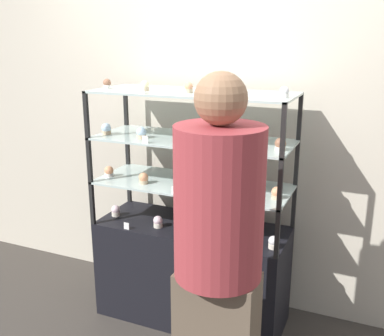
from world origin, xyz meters
TOP-DOWN VIEW (x-y plane):
  - ground_plane at (0.00, 0.00)m, footprint 20.00×20.00m
  - back_wall at (0.00, 0.38)m, footprint 8.00×0.05m
  - display_base at (0.00, 0.00)m, footprint 1.21×0.47m
  - display_riser_lower at (0.00, 0.00)m, footprint 1.21×0.47m
  - display_riser_middle at (0.00, 0.00)m, footprint 1.21×0.47m
  - display_riser_upper at (0.00, 0.00)m, footprint 1.21×0.47m
  - layer_cake_centerpiece at (0.11, -0.03)m, footprint 0.21×0.21m
  - sheet_cake_frosted at (0.23, -0.05)m, footprint 0.19×0.17m
  - cupcake_0 at (-0.53, -0.05)m, footprint 0.06×0.06m
  - cupcake_1 at (-0.19, -0.11)m, footprint 0.06×0.06m
  - cupcake_2 at (0.55, -0.11)m, footprint 0.06×0.06m
  - price_tag_0 at (-0.35, -0.22)m, footprint 0.04×0.00m
  - cupcake_3 at (-0.55, -0.08)m, footprint 0.06×0.06m
  - cupcake_4 at (-0.27, -0.12)m, footprint 0.06×0.06m
  - cupcake_5 at (-0.00, -0.04)m, footprint 0.06×0.06m
  - cupcake_6 at (0.54, -0.07)m, footprint 0.06×0.06m
  - price_tag_1 at (-0.02, -0.22)m, footprint 0.04×0.00m
  - cupcake_7 at (-0.55, -0.09)m, footprint 0.06×0.06m
  - cupcake_8 at (-0.28, -0.11)m, footprint 0.06×0.06m
  - cupcake_9 at (0.00, -0.07)m, footprint 0.06×0.06m
  - cupcake_10 at (0.27, -0.12)m, footprint 0.06×0.06m
  - cupcake_11 at (0.55, -0.08)m, footprint 0.06×0.06m
  - price_tag_2 at (-0.20, -0.22)m, footprint 0.04×0.00m
  - cupcake_12 at (-0.54, -0.07)m, footprint 0.05×0.05m
  - cupcake_13 at (-0.27, -0.08)m, footprint 0.05×0.05m
  - cupcake_14 at (0.01, -0.06)m, footprint 0.05×0.05m
  - cupcake_15 at (0.28, -0.09)m, footprint 0.05×0.05m
  - cupcake_16 at (0.56, -0.07)m, footprint 0.05×0.05m
  - price_tag_3 at (-0.21, -0.22)m, footprint 0.04×0.00m
  - customer_figure at (0.43, -0.72)m, footprint 0.39×0.39m

SIDE VIEW (x-z plane):
  - ground_plane at x=0.00m, z-range 0.00..0.00m
  - display_base at x=0.00m, z-range 0.00..0.66m
  - price_tag_0 at x=-0.35m, z-range 0.66..0.70m
  - cupcake_0 at x=-0.53m, z-range 0.66..0.73m
  - cupcake_1 at x=-0.19m, z-range 0.66..0.73m
  - cupcake_2 at x=0.55m, z-range 0.66..0.73m
  - layer_cake_centerpiece at x=0.11m, z-range 0.66..0.77m
  - customer_figure at x=0.43m, z-range 0.06..1.74m
  - display_riser_lower at x=0.00m, z-range 0.78..1.07m
  - price_tag_1 at x=-0.02m, z-range 0.94..0.99m
  - sheet_cake_frosted at x=0.23m, z-range 0.94..1.00m
  - cupcake_3 at x=-0.55m, z-range 0.94..1.01m
  - cupcake_4 at x=-0.27m, z-range 0.94..1.01m
  - cupcake_5 at x=0.00m, z-range 0.94..1.01m
  - cupcake_6 at x=0.54m, z-range 0.94..1.01m
  - display_riser_middle at x=0.00m, z-range 1.07..1.35m
  - price_tag_2 at x=-0.20m, z-range 1.23..1.27m
  - cupcake_7 at x=-0.55m, z-range 1.22..1.29m
  - cupcake_8 at x=-0.28m, z-range 1.22..1.29m
  - cupcake_9 at x=0.00m, z-range 1.22..1.29m
  - cupcake_10 at x=0.27m, z-range 1.22..1.29m
  - cupcake_11 at x=0.55m, z-range 1.22..1.29m
  - back_wall at x=0.00m, z-range 0.00..2.60m
  - display_riser_upper at x=0.00m, z-range 1.35..1.63m
  - price_tag_3 at x=-0.21m, z-range 1.51..1.55m
  - cupcake_12 at x=-0.54m, z-range 1.51..1.57m
  - cupcake_13 at x=-0.27m, z-range 1.51..1.57m
  - cupcake_14 at x=0.01m, z-range 1.51..1.57m
  - cupcake_15 at x=0.28m, z-range 1.51..1.57m
  - cupcake_16 at x=0.56m, z-range 1.51..1.57m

